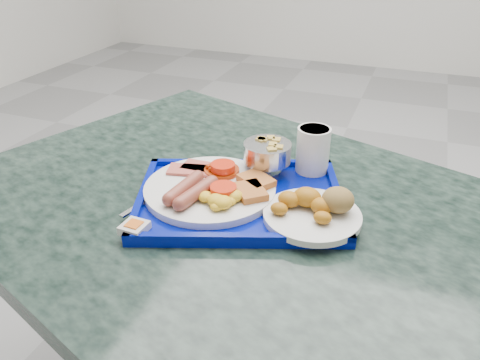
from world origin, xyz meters
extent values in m
plane|color=gray|center=(0.00, 0.00, 0.00)|extent=(6.00, 6.00, 0.00)
cylinder|color=slate|center=(0.15, -1.08, 0.40)|extent=(0.12, 0.12, 0.73)
cube|color=black|center=(0.15, -1.08, 0.78)|extent=(1.50, 1.24, 0.04)
cube|color=#031090|center=(0.11, -1.07, 0.81)|extent=(0.49, 0.42, 0.01)
cube|color=#031090|center=(0.06, -0.93, 0.82)|extent=(0.39, 0.16, 0.01)
cube|color=#031090|center=(0.16, -1.20, 0.82)|extent=(0.39, 0.16, 0.01)
cube|color=#031090|center=(0.30, -1.00, 0.82)|extent=(0.12, 0.28, 0.01)
cube|color=#031090|center=(-0.07, -1.14, 0.82)|extent=(0.12, 0.28, 0.01)
cylinder|color=white|center=(0.05, -1.07, 0.82)|extent=(0.27, 0.27, 0.02)
cube|color=#C5584E|center=(0.01, -1.01, 0.83)|extent=(0.09, 0.05, 0.01)
cube|color=#C5584E|center=(-0.02, -1.03, 0.83)|extent=(0.10, 0.07, 0.01)
cylinder|color=#A12F06|center=(0.05, -1.01, 0.84)|extent=(0.08, 0.08, 0.01)
sphere|color=#A12F06|center=(0.03, -1.00, 0.84)|extent=(0.01, 0.01, 0.01)
sphere|color=#A12F06|center=(0.07, -1.01, 0.84)|extent=(0.01, 0.01, 0.01)
sphere|color=#A12F06|center=(0.06, -0.99, 0.84)|extent=(0.01, 0.01, 0.01)
sphere|color=#A12F06|center=(0.02, -1.02, 0.84)|extent=(0.01, 0.01, 0.01)
sphere|color=#A12F06|center=(0.04, -1.02, 0.84)|extent=(0.01, 0.01, 0.01)
sphere|color=#A12F06|center=(0.06, -1.01, 0.84)|extent=(0.01, 0.01, 0.01)
sphere|color=#A12F06|center=(0.06, -1.00, 0.84)|extent=(0.01, 0.01, 0.01)
sphere|color=#A12F06|center=(0.07, -1.01, 0.84)|extent=(0.01, 0.01, 0.01)
sphere|color=#A12F06|center=(0.05, -1.02, 0.84)|extent=(0.01, 0.01, 0.01)
sphere|color=#A12F06|center=(0.03, -1.03, 0.84)|extent=(0.01, 0.01, 0.01)
sphere|color=#A12F06|center=(0.05, -1.00, 0.84)|extent=(0.01, 0.01, 0.01)
sphere|color=#A12F06|center=(0.06, -1.00, 0.84)|extent=(0.01, 0.01, 0.01)
sphere|color=#A12F06|center=(0.06, -0.99, 0.84)|extent=(0.01, 0.01, 0.01)
sphere|color=#A12F06|center=(0.03, -1.01, 0.84)|extent=(0.01, 0.01, 0.01)
cube|color=#C86F32|center=(0.13, -1.03, 0.84)|extent=(0.09, 0.08, 0.01)
cube|color=#C86F32|center=(0.14, -1.07, 0.84)|extent=(0.08, 0.09, 0.01)
cylinder|color=brown|center=(0.01, -1.12, 0.84)|extent=(0.04, 0.10, 0.03)
cylinder|color=brown|center=(0.05, -1.12, 0.84)|extent=(0.05, 0.11, 0.03)
ellipsoid|color=yellow|center=(0.10, -1.13, 0.84)|extent=(0.02, 0.02, 0.01)
ellipsoid|color=yellow|center=(0.08, -1.12, 0.84)|extent=(0.02, 0.02, 0.02)
ellipsoid|color=yellow|center=(0.12, -1.11, 0.84)|extent=(0.03, 0.03, 0.02)
ellipsoid|color=yellow|center=(0.09, -1.13, 0.84)|extent=(0.03, 0.03, 0.02)
ellipsoid|color=yellow|center=(0.11, -1.12, 0.84)|extent=(0.02, 0.02, 0.02)
ellipsoid|color=yellow|center=(0.07, -1.13, 0.84)|extent=(0.03, 0.03, 0.02)
ellipsoid|color=yellow|center=(0.10, -1.15, 0.84)|extent=(0.02, 0.02, 0.02)
ellipsoid|color=yellow|center=(0.09, -1.13, 0.84)|extent=(0.04, 0.04, 0.02)
ellipsoid|color=yellow|center=(0.11, -1.14, 0.84)|extent=(0.04, 0.04, 0.02)
cylinder|color=red|center=(0.05, -1.01, 0.85)|extent=(0.05, 0.05, 0.02)
cylinder|color=red|center=(0.09, -1.10, 0.85)|extent=(0.05, 0.05, 0.02)
cylinder|color=white|center=(0.27, -1.09, 0.82)|extent=(0.18, 0.18, 0.01)
ellipsoid|color=#B06B14|center=(0.29, -1.12, 0.84)|extent=(0.03, 0.03, 0.02)
ellipsoid|color=#B06B14|center=(0.28, -1.08, 0.84)|extent=(0.04, 0.04, 0.03)
ellipsoid|color=#B06B14|center=(0.25, -1.07, 0.85)|extent=(0.05, 0.05, 0.04)
ellipsoid|color=#B06B14|center=(0.22, -1.08, 0.84)|extent=(0.04, 0.04, 0.03)
ellipsoid|color=#B06B14|center=(0.21, -1.12, 0.84)|extent=(0.03, 0.03, 0.02)
ellipsoid|color=olive|center=(0.31, -1.07, 0.85)|extent=(0.06, 0.06, 0.05)
cylinder|color=#ADADAF|center=(0.13, -0.95, 0.82)|extent=(0.06, 0.06, 0.01)
cylinder|color=#ADADAF|center=(0.13, -0.95, 0.83)|extent=(0.02, 0.02, 0.02)
cylinder|color=#ADADAF|center=(0.13, -0.95, 0.86)|extent=(0.10, 0.10, 0.04)
cube|color=#D7B151|center=(0.14, -0.95, 0.88)|extent=(0.02, 0.02, 0.02)
cube|color=#D7B151|center=(0.11, -0.93, 0.88)|extent=(0.02, 0.02, 0.02)
cube|color=#D7B151|center=(0.16, -0.95, 0.88)|extent=(0.02, 0.02, 0.02)
cube|color=#D7B151|center=(0.11, -0.93, 0.88)|extent=(0.02, 0.02, 0.02)
cube|color=#D7B151|center=(0.11, -0.93, 0.88)|extent=(0.02, 0.02, 0.02)
cube|color=#D7B151|center=(0.14, -0.92, 0.88)|extent=(0.02, 0.02, 0.02)
cube|color=#D7B151|center=(0.13, -0.92, 0.88)|extent=(0.02, 0.02, 0.02)
cube|color=#D7B151|center=(0.15, -0.97, 0.88)|extent=(0.03, 0.02, 0.02)
cylinder|color=white|center=(0.22, -0.90, 0.87)|extent=(0.07, 0.07, 0.10)
cylinder|color=#CE570B|center=(0.22, -0.90, 0.91)|extent=(0.06, 0.06, 0.01)
cube|color=#ADADAF|center=(-0.05, -1.15, 0.82)|extent=(0.04, 0.14, 0.00)
ellipsoid|color=#ADADAF|center=(-0.07, -1.06, 0.82)|extent=(0.04, 0.05, 0.01)
cube|color=#ADADAF|center=(-0.07, -1.15, 0.82)|extent=(0.06, 0.16, 0.00)
cube|color=beige|center=(-0.02, -1.24, 0.82)|extent=(0.05, 0.05, 0.02)
cube|color=orange|center=(-0.02, -1.24, 0.83)|extent=(0.03, 0.03, 0.00)
camera|label=1|loc=(0.40, -1.81, 1.31)|focal=35.00mm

